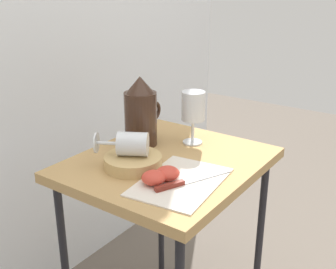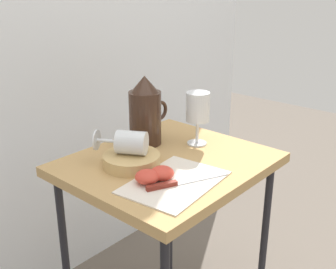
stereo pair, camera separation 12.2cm
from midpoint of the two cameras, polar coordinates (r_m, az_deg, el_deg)
The scene contains 9 objects.
table at distance 1.28m, azimuth 2.75°, elevation -6.18°, with size 0.58×0.50×0.69m.
linen_napkin at distance 1.11m, azimuth 4.07°, elevation -6.55°, with size 0.28×0.19×0.00m, color silver.
basket_tray at distance 1.20m, azimuth -2.10°, elevation -3.56°, with size 0.17×0.17×0.04m, color tan.
pitcher at distance 1.34m, azimuth -0.50°, elevation 2.43°, with size 0.16×0.10×0.23m.
wine_glass_upright at distance 1.33m, azimuth 6.70°, elevation 3.34°, with size 0.08×0.08×0.17m.
wine_glass_tipped_near at distance 1.19m, azimuth -2.33°, elevation -1.14°, with size 0.13×0.16×0.07m.
apple_half_left at distance 1.10m, azimuth 0.34°, elevation -5.85°, with size 0.06×0.06×0.04m, color #CC3D2D.
apple_half_right at distance 1.12m, azimuth 2.33°, elevation -5.34°, with size 0.06×0.06×0.04m, color #CC3D2D.
knife at distance 1.09m, azimuth 4.28°, elevation -6.71°, with size 0.22×0.11×0.01m.
Camera 2 is at (-0.86, -0.76, 1.20)m, focal length 44.77 mm.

